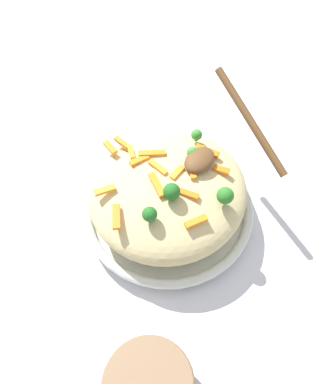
# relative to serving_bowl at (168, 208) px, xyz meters

# --- Properties ---
(ground_plane) EXTENTS (2.40, 2.40, 0.00)m
(ground_plane) POSITION_rel_serving_bowl_xyz_m (0.00, 0.00, -0.02)
(ground_plane) COLOR silver
(serving_bowl) EXTENTS (0.29, 0.29, 0.04)m
(serving_bowl) POSITION_rel_serving_bowl_xyz_m (0.00, 0.00, 0.00)
(serving_bowl) COLOR silver
(serving_bowl) RESTS_ON ground_plane
(pasta_mound) EXTENTS (0.26, 0.25, 0.09)m
(pasta_mound) POSITION_rel_serving_bowl_xyz_m (0.00, 0.00, 0.05)
(pasta_mound) COLOR #DBC689
(pasta_mound) RESTS_ON serving_bowl
(carrot_piece_0) EXTENTS (0.02, 0.03, 0.01)m
(carrot_piece_0) POSITION_rel_serving_bowl_xyz_m (-0.00, -0.08, 0.09)
(carrot_piece_0) COLOR orange
(carrot_piece_0) RESTS_ON pasta_mound
(carrot_piece_1) EXTENTS (0.01, 0.03, 0.01)m
(carrot_piece_1) POSITION_rel_serving_bowl_xyz_m (-0.01, -0.10, 0.09)
(carrot_piece_1) COLOR orange
(carrot_piece_1) RESTS_ON pasta_mound
(carrot_piece_2) EXTENTS (0.04, 0.04, 0.01)m
(carrot_piece_2) POSITION_rel_serving_bowl_xyz_m (-0.03, 0.02, 0.10)
(carrot_piece_2) COLOR orange
(carrot_piece_2) RESTS_ON pasta_mound
(carrot_piece_3) EXTENTS (0.04, 0.04, 0.01)m
(carrot_piece_3) POSITION_rel_serving_bowl_xyz_m (-0.02, -0.05, 0.10)
(carrot_piece_3) COLOR orange
(carrot_piece_3) RESTS_ON pasta_mound
(carrot_piece_4) EXTENTS (0.04, 0.04, 0.01)m
(carrot_piece_4) POSITION_rel_serving_bowl_xyz_m (0.10, -0.01, 0.09)
(carrot_piece_4) COLOR orange
(carrot_piece_4) RESTS_ON pasta_mound
(carrot_piece_5) EXTENTS (0.03, 0.02, 0.01)m
(carrot_piece_5) POSITION_rel_serving_bowl_xyz_m (0.01, -0.05, 0.10)
(carrot_piece_5) COLOR orange
(carrot_piece_5) RESTS_ON pasta_mound
(carrot_piece_6) EXTENTS (0.01, 0.04, 0.01)m
(carrot_piece_6) POSITION_rel_serving_bowl_xyz_m (-0.00, -0.02, 0.10)
(carrot_piece_6) COLOR orange
(carrot_piece_6) RESTS_ON pasta_mound
(carrot_piece_7) EXTENTS (0.03, 0.01, 0.01)m
(carrot_piece_7) POSITION_rel_serving_bowl_xyz_m (-0.01, 0.01, 0.10)
(carrot_piece_7) COLOR orange
(carrot_piece_7) RESTS_ON pasta_mound
(carrot_piece_8) EXTENTS (0.02, 0.03, 0.01)m
(carrot_piece_8) POSITION_rel_serving_bowl_xyz_m (0.01, -0.11, 0.09)
(carrot_piece_8) COLOR orange
(carrot_piece_8) RESTS_ON pasta_mound
(carrot_piece_9) EXTENTS (0.02, 0.03, 0.01)m
(carrot_piece_9) POSITION_rel_serving_bowl_xyz_m (0.01, 0.04, 0.10)
(carrot_piece_9) COLOR orange
(carrot_piece_9) RESTS_ON pasta_mound
(carrot_piece_10) EXTENTS (0.03, 0.02, 0.01)m
(carrot_piece_10) POSITION_rel_serving_bowl_xyz_m (0.04, 0.08, 0.09)
(carrot_piece_10) COLOR orange
(carrot_piece_10) RESTS_ON pasta_mound
(carrot_piece_11) EXTENTS (0.02, 0.03, 0.01)m
(carrot_piece_11) POSITION_rel_serving_bowl_xyz_m (-0.06, 0.06, 0.09)
(carrot_piece_11) COLOR orange
(carrot_piece_11) RESTS_ON pasta_mound
(carrot_piece_12) EXTENTS (0.02, 0.04, 0.01)m
(carrot_piece_12) POSITION_rel_serving_bowl_xyz_m (-0.08, 0.02, 0.09)
(carrot_piece_12) COLOR orange
(carrot_piece_12) RESTS_ON pasta_mound
(carrot_piece_13) EXTENTS (0.03, 0.02, 0.01)m
(carrot_piece_13) POSITION_rel_serving_bowl_xyz_m (0.08, -0.06, 0.09)
(carrot_piece_13) COLOR orange
(carrot_piece_13) RESTS_ON pasta_mound
(carrot_piece_14) EXTENTS (0.03, 0.04, 0.01)m
(carrot_piece_14) POSITION_rel_serving_bowl_xyz_m (0.03, 0.00, 0.10)
(carrot_piece_14) COLOR orange
(carrot_piece_14) RESTS_ON pasta_mound
(broccoli_floret_0) EXTENTS (0.02, 0.02, 0.03)m
(broccoli_floret_0) POSITION_rel_serving_bowl_xyz_m (0.03, 0.03, 0.11)
(broccoli_floret_0) COLOR #205B1C
(broccoli_floret_0) RESTS_ON pasta_mound
(broccoli_floret_1) EXTENTS (0.03, 0.03, 0.03)m
(broccoli_floret_1) POSITION_rel_serving_bowl_xyz_m (-0.02, 0.09, 0.11)
(broccoli_floret_1) COLOR #296820
(broccoli_floret_1) RESTS_ON pasta_mound
(broccoli_floret_2) EXTENTS (0.02, 0.02, 0.03)m
(broccoli_floret_2) POSITION_rel_serving_bowl_xyz_m (0.07, 0.03, 0.11)
(broccoli_floret_2) COLOR #205B1C
(broccoli_floret_2) RESTS_ON pasta_mound
(broccoli_floret_3) EXTENTS (0.02, 0.02, 0.02)m
(broccoli_floret_3) POSITION_rel_serving_bowl_xyz_m (-0.05, 0.01, 0.10)
(broccoli_floret_3) COLOR #377928
(broccoli_floret_3) RESTS_ON pasta_mound
(broccoli_floret_4) EXTENTS (0.02, 0.02, 0.02)m
(broccoli_floret_4) POSITION_rel_serving_bowl_xyz_m (-0.09, -0.01, 0.10)
(broccoli_floret_4) COLOR #377928
(broccoli_floret_4) RESTS_ON pasta_mound
(serving_spoon) EXTENTS (0.15, 0.18, 0.08)m
(serving_spoon) POSITION_rel_serving_bowl_xyz_m (-0.08, 0.04, 0.12)
(serving_spoon) COLOR brown
(serving_spoon) RESTS_ON pasta_mound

